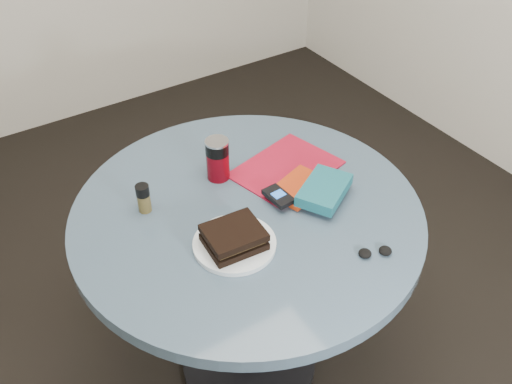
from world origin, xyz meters
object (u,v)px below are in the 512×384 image
magazine (286,169)px  red_book (299,187)px  novel (324,190)px  headphones (375,252)px  table (248,250)px  soda_can (218,159)px  pepper_grinder (144,198)px  sandwich (234,237)px  plate (235,244)px  mp3_player (278,196)px

magazine → red_book: bearing=-119.1°
novel → headphones: (-0.02, -0.25, -0.03)m
table → magazine: magazine is taller
soda_can → pepper_grinder: soda_can is taller
soda_can → magazine: (0.19, -0.08, -0.06)m
soda_can → headphones: 0.54m
headphones → sandwich: bearing=143.4°
sandwich → table: bearing=45.4°
table → plate: plate is taller
table → novel: novel is taller
headphones → soda_can: bearing=109.3°
table → soda_can: bearing=87.8°
pepper_grinder → novel: size_ratio=0.51×
plate → red_book: size_ratio=1.30×
pepper_grinder → mp3_player: bearing=-28.6°
novel → sandwich: bearing=155.0°
sandwich → headphones: (0.29, -0.22, -0.03)m
plate → sandwich: 0.03m
table → sandwich: bearing=-134.6°
soda_can → novel: size_ratio=0.76×
pepper_grinder → novel: bearing=-27.7°
sandwich → novel: (0.32, 0.03, -0.00)m
novel → headphones: 0.25m
sandwich → pepper_grinder: (-0.13, 0.26, 0.01)m
pepper_grinder → red_book: 0.45m
pepper_grinder → plate: bearing=-61.9°
sandwich → soda_can: size_ratio=1.18×
sandwich → magazine: (0.31, 0.20, -0.04)m
red_book → magazine: bearing=56.7°
sandwich → pepper_grinder: size_ratio=1.77×
magazine → novel: 0.18m
table → magazine: 0.28m
mp3_player → pepper_grinder: bearing=151.4°
red_book → soda_can: bearing=113.5°
red_book → mp3_player: bearing=172.0°
soda_can → mp3_player: soda_can is taller
novel → table: bearing=128.0°
table → red_book: (0.17, -0.01, 0.18)m
magazine → mp3_player: 0.17m
sandwich → pepper_grinder: 0.30m
table → plate: size_ratio=4.54×
plate → novel: size_ratio=1.28×
sandwich → soda_can: (0.12, 0.29, 0.03)m
red_book → headphones: 0.32m
soda_can → headphones: soda_can is taller
plate → sandwich: (-0.01, -0.01, 0.03)m
magazine → mp3_player: bearing=-147.5°
table → sandwich: (-0.11, -0.11, 0.20)m
table → novel: bearing=-21.9°
mp3_player → plate: bearing=-158.0°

